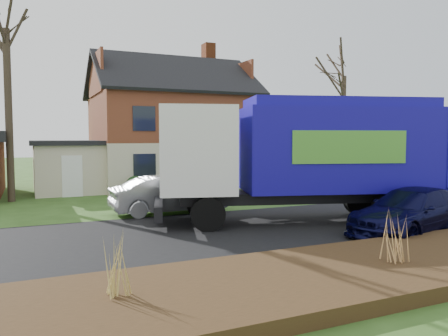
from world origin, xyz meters
name	(u,v)px	position (x,y,z in m)	size (l,w,h in m)	color
ground	(241,231)	(0.00, 0.00, 0.00)	(120.00, 120.00, 0.00)	#2D4C19
road	(241,230)	(0.00, 0.00, 0.01)	(80.00, 7.00, 0.02)	black
mulch_verge	(351,272)	(0.00, -5.30, 0.15)	(80.00, 3.50, 0.30)	black
main_house	(163,121)	(1.49, 13.91, 4.03)	(12.95, 8.95, 9.26)	beige
garbage_truck	(309,151)	(2.87, 0.36, 2.52)	(10.54, 5.46, 4.37)	black
silver_sedan	(168,195)	(-1.19, 4.03, 0.74)	(1.57, 4.50, 1.48)	#A5A8AD
navy_wagon	(411,211)	(4.63, -2.61, 0.71)	(1.98, 4.88, 1.42)	black
tree_front_west	(5,2)	(-6.97, 10.17, 9.15)	(3.74, 3.74, 11.11)	#3A2F23
tree_front_east	(344,58)	(11.32, 8.85, 7.80)	(3.45, 3.45, 9.59)	#403226
tree_back	(146,68)	(2.28, 21.22, 8.40)	(3.18, 3.18, 10.08)	#46382A
grass_clump_west	(122,266)	(-4.78, -5.05, 0.80)	(0.38, 0.31, 1.01)	tan
grass_clump_mid	(396,238)	(1.07, -5.46, 0.83)	(0.38, 0.31, 1.05)	tan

